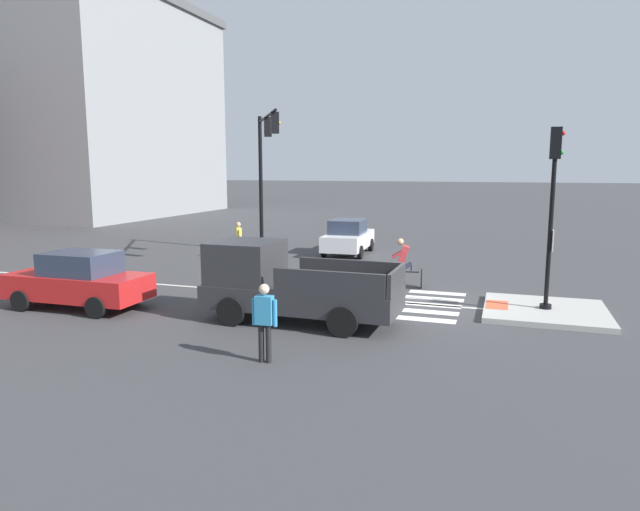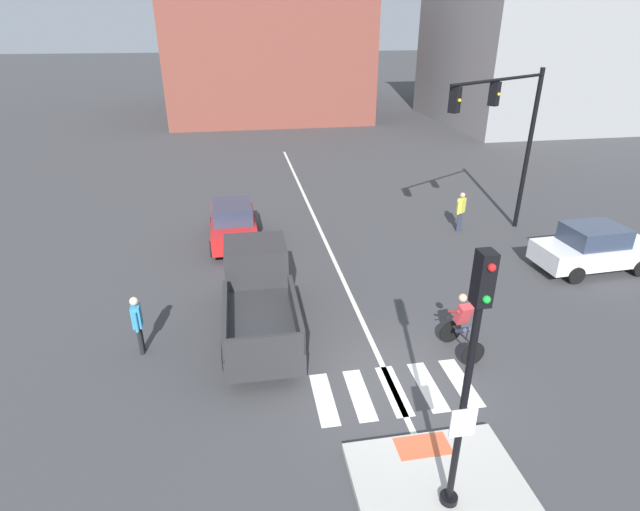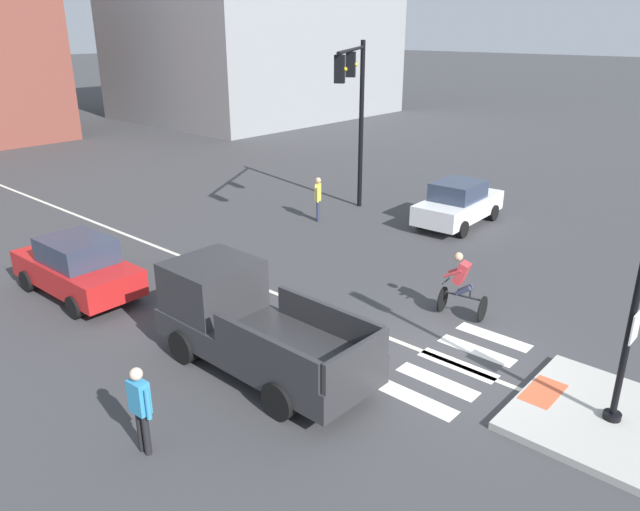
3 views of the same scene
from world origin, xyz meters
TOP-DOWN VIEW (x-y plane):
  - ground_plane at (0.00, 0.00)m, footprint 300.00×300.00m
  - traffic_island at (0.00, -3.49)m, footprint 3.21×3.26m
  - tactile_pad_front at (0.00, -2.21)m, footprint 1.10×0.60m
  - signal_pole at (0.00, -3.50)m, footprint 0.44×0.38m
  - crosswalk_stripe_a at (-1.69, -0.32)m, footprint 0.44×1.80m
  - crosswalk_stripe_b at (-0.85, -0.32)m, footprint 0.44×1.80m
  - crosswalk_stripe_c at (0.00, -0.32)m, footprint 0.44×1.80m
  - crosswalk_stripe_d at (0.85, -0.32)m, footprint 0.44×1.80m
  - crosswalk_stripe_e at (1.69, -0.32)m, footprint 0.44×1.80m
  - lane_centre_line at (-0.00, 10.00)m, footprint 0.14×28.00m
  - traffic_light_mast at (6.75, 7.97)m, footprint 4.99×3.02m
  - building_corner_right at (24.23, 31.88)m, footprint 19.81×15.78m
  - car_white_cross_right at (8.79, 4.68)m, footprint 4.17×1.98m
  - car_red_westbound_far at (-3.57, 9.27)m, footprint 1.90×4.13m
  - pickup_truck_charcoal_westbound_near at (-2.95, 3.12)m, footprint 2.11×5.12m
  - cyclist at (2.16, 0.87)m, footprint 0.81×1.17m
  - pedestrian_at_curb_left at (-6.11, 2.29)m, footprint 0.24×0.55m
  - pedestrian_waiting_far_side at (5.71, 8.82)m, footprint 0.45×0.40m

SIDE VIEW (x-z plane):
  - ground_plane at x=0.00m, z-range 0.00..0.00m
  - crosswalk_stripe_a at x=-1.69m, z-range 0.00..0.01m
  - crosswalk_stripe_b at x=-0.85m, z-range 0.00..0.01m
  - crosswalk_stripe_c at x=0.00m, z-range 0.00..0.01m
  - crosswalk_stripe_d at x=0.85m, z-range 0.00..0.01m
  - crosswalk_stripe_e at x=1.69m, z-range 0.00..0.01m
  - lane_centre_line at x=0.00m, z-range 0.00..0.01m
  - traffic_island at x=0.00m, z-range 0.00..0.15m
  - tactile_pad_front at x=0.00m, z-range 0.15..0.16m
  - car_white_cross_right at x=8.79m, z-range -0.01..1.63m
  - car_red_westbound_far at x=-3.57m, z-range -0.01..1.63m
  - cyclist at x=2.16m, z-range 0.03..1.71m
  - pickup_truck_charcoal_westbound_near at x=-2.95m, z-range -0.06..2.02m
  - pedestrian_at_curb_left at x=-6.11m, z-range 0.15..1.82m
  - pedestrian_waiting_far_side at x=5.71m, z-range 0.15..1.82m
  - signal_pole at x=0.00m, z-range 0.65..5.59m
  - traffic_light_mast at x=6.75m, z-range 1.29..7.70m
  - building_corner_right at x=24.23m, z-range 0.02..17.78m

